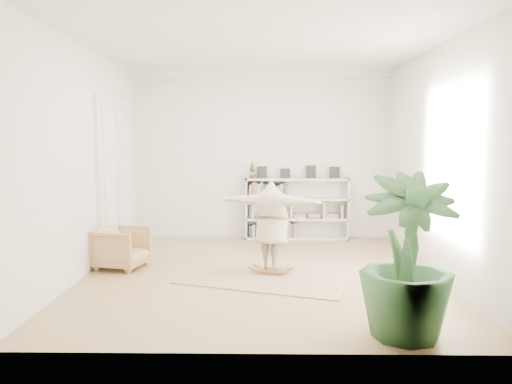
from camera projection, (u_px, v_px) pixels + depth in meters
The scene contains 9 objects.
floor at pixel (261, 273), 7.94m from camera, with size 6.00×6.00×0.00m, color #9D7B51.
room_shell at pixel (262, 73), 10.50m from camera, with size 6.00×6.00×6.00m.
doors at pixel (114, 179), 9.13m from camera, with size 0.09×1.78×2.92m.
bookshelf at pixel (296, 209), 10.67m from camera, with size 2.20×0.35×1.64m.
armchair at pixel (122, 248), 8.22m from camera, with size 0.73×0.75×0.68m, color tan.
rug at pixel (271, 274), 7.89m from camera, with size 2.50×2.00×0.02m, color tan.
rocker_board at pixel (271, 270), 7.88m from camera, with size 0.53×0.41×0.10m.
person at pixel (271, 223), 7.81m from camera, with size 1.72×0.47×1.40m, color beige.
houseplant at pixel (407, 256), 5.29m from camera, with size 1.00×1.00×1.78m, color #2C552A.
Camera 1 is at (0.04, -7.76, 2.12)m, focal length 35.00 mm.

